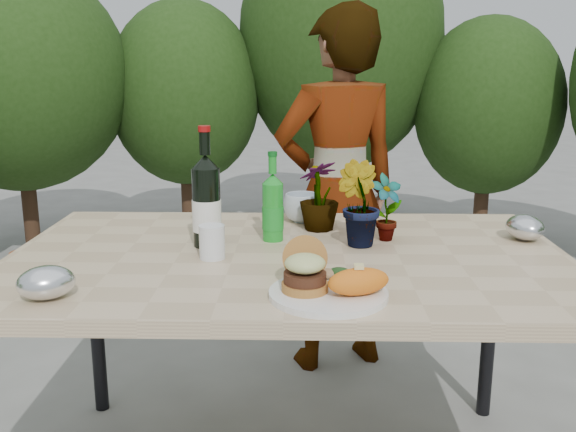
{
  "coord_description": "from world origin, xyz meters",
  "views": [
    {
      "loc": [
        0.04,
        -1.76,
        1.29
      ],
      "look_at": [
        0.0,
        -0.08,
        0.88
      ],
      "focal_mm": 40.0,
      "sensor_mm": 36.0,
      "label": 1
    }
  ],
  "objects_px": {
    "patio_table": "(289,272)",
    "dinner_plate": "(328,294)",
    "person": "(338,193)",
    "wine_bottle": "(207,203)"
  },
  "relations": [
    {
      "from": "patio_table",
      "to": "wine_bottle",
      "type": "relative_size",
      "value": 4.48
    },
    {
      "from": "patio_table",
      "to": "dinner_plate",
      "type": "height_order",
      "value": "dinner_plate"
    },
    {
      "from": "dinner_plate",
      "to": "wine_bottle",
      "type": "distance_m",
      "value": 0.56
    },
    {
      "from": "wine_bottle",
      "to": "patio_table",
      "type": "bearing_deg",
      "value": -9.66
    },
    {
      "from": "wine_bottle",
      "to": "person",
      "type": "distance_m",
      "value": 0.89
    },
    {
      "from": "patio_table",
      "to": "person",
      "type": "distance_m",
      "value": 0.86
    },
    {
      "from": "patio_table",
      "to": "dinner_plate",
      "type": "bearing_deg",
      "value": -73.7
    },
    {
      "from": "dinner_plate",
      "to": "person",
      "type": "bearing_deg",
      "value": 86.02
    },
    {
      "from": "dinner_plate",
      "to": "wine_bottle",
      "type": "xyz_separation_m",
      "value": [
        -0.35,
        0.42,
        0.12
      ]
    },
    {
      "from": "person",
      "to": "dinner_plate",
      "type": "bearing_deg",
      "value": 64.96
    }
  ]
}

